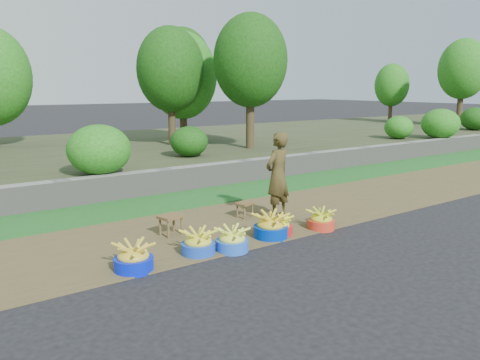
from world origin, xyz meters
TOP-DOWN VIEW (x-y plane):
  - ground_plane at (0.00, 0.00)m, footprint 120.00×120.00m
  - dirt_shoulder at (0.00, 1.25)m, footprint 80.00×2.50m
  - grass_verge at (0.00, 3.25)m, footprint 80.00×1.50m
  - retaining_wall at (0.00, 4.10)m, footprint 80.00×0.35m
  - earth_bank at (0.00, 9.00)m, footprint 80.00×10.00m
  - vegetation at (1.96, 8.12)m, footprint 34.60×8.43m
  - basin_a at (-2.34, 0.24)m, footprint 0.51×0.51m
  - basin_b at (-1.35, 0.28)m, footprint 0.49×0.49m
  - basin_c at (-0.87, 0.13)m, footprint 0.47×0.47m
  - basin_d at (-0.04, 0.27)m, footprint 0.54×0.54m
  - basin_e at (0.15, 0.30)m, footprint 0.44×0.44m
  - basin_f at (0.94, 0.15)m, footprint 0.46×0.46m
  - stool_left at (-1.28, 1.26)m, footprint 0.43×0.36m
  - stool_right at (0.29, 1.43)m, footprint 0.36×0.31m
  - vendor_woman at (0.75, 1.07)m, footprint 0.64×0.50m

SIDE VIEW (x-z plane):
  - ground_plane at x=0.00m, z-range 0.00..0.00m
  - dirt_shoulder at x=0.00m, z-range 0.00..0.02m
  - grass_verge at x=0.00m, z-range 0.00..0.04m
  - basin_e at x=0.15m, z-range -0.02..0.31m
  - basin_f at x=0.94m, z-range -0.02..0.32m
  - basin_c at x=-0.87m, z-range -0.02..0.34m
  - basin_b at x=-1.35m, z-range -0.02..0.35m
  - basin_a at x=-2.34m, z-range -0.02..0.36m
  - basin_d at x=-0.04m, z-range -0.02..0.39m
  - stool_right at x=0.29m, z-range 0.10..0.37m
  - earth_bank at x=0.00m, z-range 0.00..0.50m
  - retaining_wall at x=0.00m, z-range 0.00..0.55m
  - stool_left at x=-1.28m, z-range 0.12..0.44m
  - vendor_woman at x=0.75m, z-range 0.02..1.57m
  - vegetation at x=1.96m, z-range 0.67..4.71m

